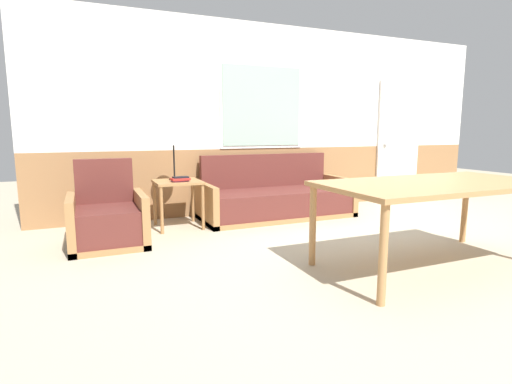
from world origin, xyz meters
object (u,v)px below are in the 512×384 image
couch (276,199)px  dining_table (436,189)px  side_table (178,188)px  table_lamp (173,140)px  armchair (108,221)px

couch → dining_table: couch is taller
side_table → table_lamp: (-0.02, 0.10, 0.60)m
armchair → dining_table: 3.22m
table_lamp → armchair: bearing=-145.9°
couch → table_lamp: size_ratio=3.54×
couch → armchair: size_ratio=2.36×
side_table → table_lamp: 0.60m
armchair → dining_table: size_ratio=0.44×
armchair → table_lamp: table_lamp is taller
couch → armchair: bearing=-166.3°
couch → dining_table: size_ratio=1.04×
couch → armchair: (-2.23, -0.54, 0.01)m
side_table → dining_table: (1.75, -2.32, 0.21)m
armchair → side_table: (0.85, 0.46, 0.23)m
couch → side_table: size_ratio=3.58×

